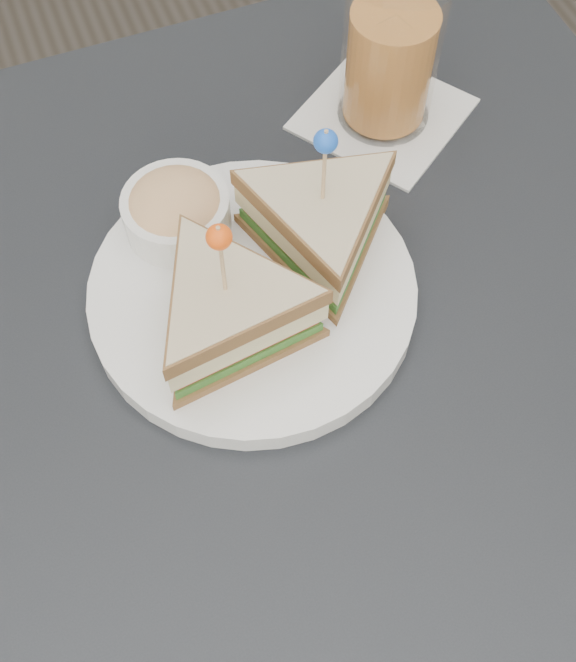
{
  "coord_description": "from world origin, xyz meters",
  "views": [
    {
      "loc": [
        -0.1,
        -0.26,
        1.3
      ],
      "look_at": [
        0.01,
        0.01,
        0.8
      ],
      "focal_mm": 45.0,
      "sensor_mm": 36.0,
      "label": 1
    }
  ],
  "objects": [
    {
      "name": "ground_plane",
      "position": [
        0.0,
        0.0,
        0.0
      ],
      "size": [
        3.5,
        3.5,
        0.0
      ],
      "primitive_type": "plane",
      "color": "#3F3833"
    },
    {
      "name": "table",
      "position": [
        0.0,
        0.0,
        0.67
      ],
      "size": [
        0.8,
        0.8,
        0.75
      ],
      "color": "black",
      "rests_on": "ground"
    },
    {
      "name": "plate_meal",
      "position": [
        0.01,
        0.07,
        0.79
      ],
      "size": [
        0.33,
        0.33,
        0.15
      ],
      "rotation": [
        0.0,
        0.0,
        -0.39
      ],
      "color": "white",
      "rests_on": "table"
    },
    {
      "name": "drink_set",
      "position": [
        0.18,
        0.22,
        0.82
      ],
      "size": [
        0.18,
        0.18,
        0.17
      ],
      "rotation": [
        0.0,
        0.0,
        0.6
      ],
      "color": "white",
      "rests_on": "table"
    }
  ]
}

